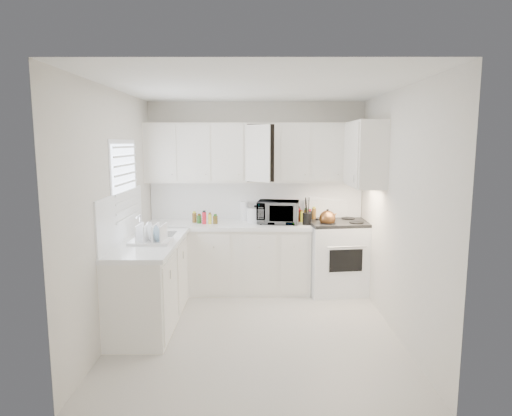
{
  "coord_description": "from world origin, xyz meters",
  "views": [
    {
      "loc": [
        0.01,
        -4.63,
        2.04
      ],
      "look_at": [
        0.0,
        0.7,
        1.25
      ],
      "focal_mm": 31.06,
      "sensor_mm": 36.0,
      "label": 1
    }
  ],
  "objects_px": {
    "tea_kettle": "(327,217)",
    "dish_rack": "(151,232)",
    "microwave": "(278,210)",
    "stove": "(338,247)",
    "utensil_crock": "(307,211)",
    "rice_cooker": "(255,214)"
  },
  "relations": [
    {
      "from": "microwave",
      "to": "tea_kettle",
      "type": "bearing_deg",
      "value": -9.19
    },
    {
      "from": "stove",
      "to": "utensil_crock",
      "type": "relative_size",
      "value": 3.31
    },
    {
      "from": "rice_cooker",
      "to": "dish_rack",
      "type": "height_order",
      "value": "dish_rack"
    },
    {
      "from": "dish_rack",
      "to": "stove",
      "type": "bearing_deg",
      "value": 29.3
    },
    {
      "from": "tea_kettle",
      "to": "utensil_crock",
      "type": "distance_m",
      "value": 0.29
    },
    {
      "from": "stove",
      "to": "utensil_crock",
      "type": "distance_m",
      "value": 0.68
    },
    {
      "from": "stove",
      "to": "rice_cooker",
      "type": "xyz_separation_m",
      "value": [
        -1.14,
        0.13,
        0.44
      ]
    },
    {
      "from": "rice_cooker",
      "to": "utensil_crock",
      "type": "xyz_separation_m",
      "value": [
        0.69,
        -0.21,
        0.07
      ]
    },
    {
      "from": "tea_kettle",
      "to": "utensil_crock",
      "type": "height_order",
      "value": "utensil_crock"
    },
    {
      "from": "utensil_crock",
      "to": "dish_rack",
      "type": "bearing_deg",
      "value": -148.88
    },
    {
      "from": "tea_kettle",
      "to": "microwave",
      "type": "bearing_deg",
      "value": 140.0
    },
    {
      "from": "stove",
      "to": "rice_cooker",
      "type": "bearing_deg",
      "value": 166.1
    },
    {
      "from": "tea_kettle",
      "to": "dish_rack",
      "type": "height_order",
      "value": "dish_rack"
    },
    {
      "from": "tea_kettle",
      "to": "rice_cooker",
      "type": "distance_m",
      "value": 1.0
    },
    {
      "from": "stove",
      "to": "dish_rack",
      "type": "height_order",
      "value": "stove"
    },
    {
      "from": "tea_kettle",
      "to": "dish_rack",
      "type": "distance_m",
      "value": 2.33
    },
    {
      "from": "tea_kettle",
      "to": "utensil_crock",
      "type": "xyz_separation_m",
      "value": [
        -0.26,
        0.08,
        0.08
      ]
    },
    {
      "from": "microwave",
      "to": "utensil_crock",
      "type": "bearing_deg",
      "value": -8.73
    },
    {
      "from": "dish_rack",
      "to": "rice_cooker",
      "type": "bearing_deg",
      "value": 50.9
    },
    {
      "from": "stove",
      "to": "tea_kettle",
      "type": "height_order",
      "value": "stove"
    },
    {
      "from": "tea_kettle",
      "to": "rice_cooker",
      "type": "xyz_separation_m",
      "value": [
        -0.96,
        0.29,
        0.0
      ]
    },
    {
      "from": "rice_cooker",
      "to": "dish_rack",
      "type": "bearing_deg",
      "value": -137.78
    }
  ]
}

